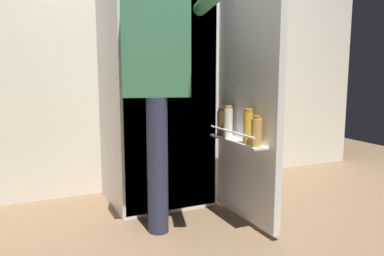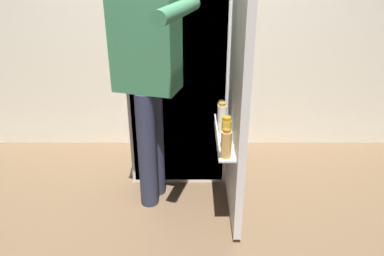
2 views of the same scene
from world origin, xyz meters
name	(u,v)px [view 2 (image 2 of 2)]	position (x,y,z in m)	size (l,w,h in m)	color
ground_plane	(178,202)	(0.00, 0.00, 0.00)	(6.52, 6.52, 0.00)	brown
refrigerator	(182,66)	(0.02, 0.52, 0.82)	(0.73, 1.29, 1.64)	white
person	(149,65)	(-0.16, 0.06, 0.96)	(0.53, 0.75, 1.61)	#2D334C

